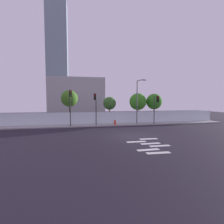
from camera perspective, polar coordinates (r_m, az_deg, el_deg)
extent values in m
plane|color=black|center=(18.06, 6.98, -8.18)|extent=(80.00, 80.00, 0.00)
cube|color=gray|center=(25.84, 1.20, -4.30)|extent=(36.00, 2.40, 0.15)
cube|color=silver|center=(26.97, 0.60, -1.87)|extent=(36.00, 0.18, 1.80)
cube|color=silver|center=(12.88, 15.53, -13.27)|extent=(1.82, 0.51, 0.01)
cube|color=silver|center=(13.45, 12.27, -12.47)|extent=(1.81, 0.50, 0.01)
cube|color=silver|center=(14.78, 16.01, -11.03)|extent=(1.80, 0.45, 0.01)
cube|color=silver|center=(15.33, 13.02, -10.44)|extent=(1.81, 0.46, 0.01)
cube|color=silver|center=(15.72, 8.29, -10.02)|extent=(1.81, 0.47, 0.01)
cube|color=silver|center=(17.06, 12.41, -8.95)|extent=(1.82, 0.51, 0.01)
cylinder|color=black|center=(27.00, 14.22, 0.66)|extent=(0.12, 0.12, 4.28)
cylinder|color=black|center=(26.33, 14.82, 5.02)|extent=(0.20, 1.38, 0.08)
cube|color=black|center=(25.68, 15.37, 4.26)|extent=(0.36, 0.23, 0.90)
sphere|color=red|center=(25.58, 15.48, 4.86)|extent=(0.18, 0.18, 0.18)
sphere|color=#33260A|center=(25.57, 15.47, 4.24)|extent=(0.18, 0.18, 0.18)
sphere|color=black|center=(25.57, 15.46, 3.61)|extent=(0.18, 0.18, 0.18)
cylinder|color=black|center=(24.34, -14.08, 1.19)|extent=(0.12, 0.12, 5.03)
cylinder|color=black|center=(23.78, -14.10, 6.95)|extent=(0.19, 1.14, 0.08)
cube|color=black|center=(23.20, -14.01, 6.16)|extent=(0.36, 0.23, 0.90)
sphere|color=red|center=(23.09, -14.00, 6.84)|extent=(0.18, 0.18, 0.18)
sphere|color=#33260A|center=(23.08, -13.99, 6.15)|extent=(0.18, 0.18, 0.18)
sphere|color=black|center=(23.07, -13.98, 5.45)|extent=(0.18, 0.18, 0.18)
cylinder|color=black|center=(24.46, -5.47, 0.81)|extent=(0.12, 0.12, 4.60)
cylinder|color=black|center=(23.88, -5.66, 6.01)|extent=(0.33, 1.12, 0.08)
cube|color=black|center=(23.31, -5.83, 5.20)|extent=(0.38, 0.27, 0.90)
sphere|color=red|center=(23.20, -5.87, 5.87)|extent=(0.18, 0.18, 0.18)
sphere|color=#33260A|center=(23.20, -5.87, 5.18)|extent=(0.18, 0.18, 0.18)
sphere|color=black|center=(23.19, -5.86, 4.49)|extent=(0.18, 0.18, 0.18)
cylinder|color=#4C4C51|center=(26.07, 8.55, 3.26)|extent=(0.16, 0.16, 6.68)
cylinder|color=#4C4C51|center=(25.35, 9.70, 10.69)|extent=(0.36, 2.02, 0.10)
cube|color=beige|center=(24.46, 10.85, 10.69)|extent=(0.63, 0.32, 0.16)
cylinder|color=red|center=(25.01, 1.01, -3.75)|extent=(0.24, 0.24, 0.56)
sphere|color=red|center=(24.97, 1.01, -3.02)|extent=(0.26, 0.26, 0.26)
cylinder|color=red|center=(24.97, 0.63, -3.70)|extent=(0.10, 0.09, 0.09)
cylinder|color=red|center=(25.04, 1.39, -3.68)|extent=(0.10, 0.09, 0.09)
cylinder|color=brown|center=(27.48, -14.27, -0.54)|extent=(0.17, 0.17, 3.38)
sphere|color=#3C701F|center=(27.40, -14.36, 4.50)|extent=(2.64, 2.64, 2.64)
cylinder|color=brown|center=(27.95, -0.84, -1.01)|extent=(0.23, 0.23, 2.73)
sphere|color=#356323|center=(27.85, -0.84, 2.99)|extent=(2.14, 2.14, 2.14)
cylinder|color=brown|center=(29.28, 8.79, -0.78)|extent=(0.18, 0.18, 2.78)
sphere|color=#37831F|center=(29.18, 8.83, 3.50)|extent=(2.91, 2.91, 2.91)
cylinder|color=brown|center=(30.44, 14.10, -0.62)|extent=(0.19, 0.19, 2.84)
sphere|color=#317A1F|center=(30.35, 14.16, 3.48)|extent=(2.75, 2.75, 2.75)
cube|color=#A3A3A3|center=(40.24, -11.88, 4.84)|extent=(12.52, 6.00, 8.93)
cube|color=gray|center=(53.97, -18.15, 16.92)|extent=(5.87, 5.00, 32.14)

